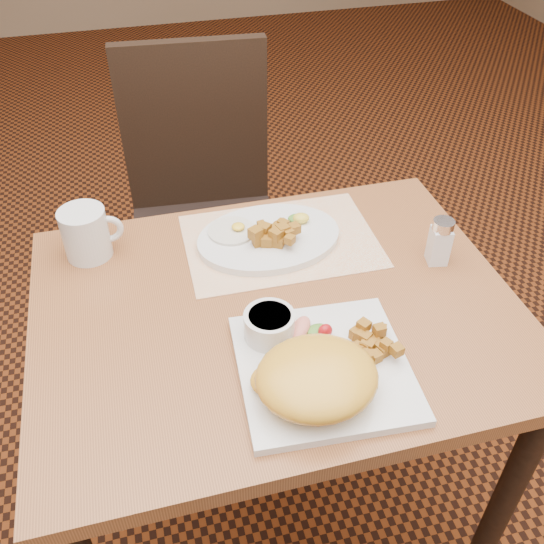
{
  "coord_description": "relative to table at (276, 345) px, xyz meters",
  "views": [
    {
      "loc": [
        -0.22,
        -0.8,
        1.53
      ],
      "look_at": [
        -0.01,
        0.01,
        0.82
      ],
      "focal_mm": 40.0,
      "sensor_mm": 36.0,
      "label": 1
    }
  ],
  "objects": [
    {
      "name": "plate_oval",
      "position": [
        0.03,
        0.19,
        0.12
      ],
      "size": [
        0.32,
        0.25,
        0.02
      ],
      "primitive_type": null,
      "rotation": [
        0.0,
        0.0,
        0.07
      ],
      "color": "silver",
      "rests_on": "placemat"
    },
    {
      "name": "ramekin",
      "position": [
        -0.04,
        -0.09,
        0.15
      ],
      "size": [
        0.09,
        0.09,
        0.05
      ],
      "color": "silver",
      "rests_on": "plate_square"
    },
    {
      "name": "chair_far",
      "position": [
        -0.03,
        0.7,
        -0.1
      ],
      "size": [
        0.45,
        0.46,
        0.97
      ],
      "rotation": [
        0.0,
        0.0,
        3.06
      ],
      "color": "black",
      "rests_on": "ground"
    },
    {
      "name": "salt_shaker",
      "position": [
        0.35,
        0.04,
        0.16
      ],
      "size": [
        0.05,
        0.05,
        0.1
      ],
      "color": "white",
      "rests_on": "table"
    },
    {
      "name": "plate_square",
      "position": [
        0.03,
        -0.18,
        0.12
      ],
      "size": [
        0.3,
        0.3,
        0.02
      ],
      "primitive_type": "cube",
      "rotation": [
        0.0,
        0.0,
        -0.07
      ],
      "color": "silver",
      "rests_on": "table"
    },
    {
      "name": "home_fries_sq",
      "position": [
        0.12,
        -0.16,
        0.14
      ],
      "size": [
        0.09,
        0.09,
        0.03
      ],
      "color": "#AF711C",
      "rests_on": "plate_square"
    },
    {
      "name": "garnish_ov",
      "position": [
        0.11,
        0.22,
        0.14
      ],
      "size": [
        0.05,
        0.04,
        0.02
      ],
      "color": "#387223",
      "rests_on": "plate_oval"
    },
    {
      "name": "placemat",
      "position": [
        0.06,
        0.19,
        0.11
      ],
      "size": [
        0.4,
        0.29,
        0.0
      ],
      "primitive_type": "cube",
      "rotation": [
        0.0,
        0.0,
        -0.02
      ],
      "color": "white",
      "rests_on": "table"
    },
    {
      "name": "table",
      "position": [
        0.0,
        0.0,
        0.0
      ],
      "size": [
        0.9,
        0.7,
        0.75
      ],
      "color": "#99592F",
      "rests_on": "ground"
    },
    {
      "name": "home_fries_ov",
      "position": [
        0.04,
        0.17,
        0.14
      ],
      "size": [
        0.11,
        0.11,
        0.04
      ],
      "color": "#AF711C",
      "rests_on": "plate_oval"
    },
    {
      "name": "coffee_mug",
      "position": [
        -0.33,
        0.25,
        0.16
      ],
      "size": [
        0.12,
        0.09,
        0.11
      ],
      "color": "silver",
      "rests_on": "table"
    },
    {
      "name": "hollandaise_mound",
      "position": [
        0.0,
        -0.23,
        0.16
      ],
      "size": [
        0.2,
        0.17,
        0.07
      ],
      "color": "yellow",
      "rests_on": "plate_square"
    },
    {
      "name": "fried_egg",
      "position": [
        -0.04,
        0.22,
        0.13
      ],
      "size": [
        0.1,
        0.1,
        0.02
      ],
      "color": "white",
      "rests_on": "plate_oval"
    },
    {
      "name": "ground",
      "position": [
        0.0,
        0.0,
        -0.64
      ],
      "size": [
        8.0,
        8.0,
        0.0
      ],
      "primitive_type": "plane",
      "color": "black",
      "rests_on": "ground"
    },
    {
      "name": "garnish_sq",
      "position": [
        0.03,
        -0.1,
        0.14
      ],
      "size": [
        0.08,
        0.07,
        0.03
      ],
      "color": "#387223",
      "rests_on": "plate_square"
    }
  ]
}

